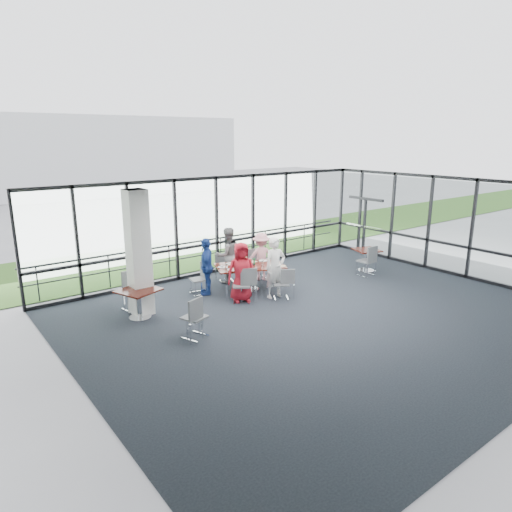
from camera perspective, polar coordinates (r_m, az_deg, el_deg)
floor at (r=11.85m, az=8.51°, el=-7.46°), size 12.00×10.00×0.02m
ceiling at (r=11.05m, az=9.14°, el=8.14°), size 12.00×10.00×0.04m
wall_left at (r=8.31m, az=-21.50°, el=-6.26°), size 0.10×10.00×3.20m
curtain_wall_back at (r=15.14m, az=-4.93°, el=3.88°), size 12.00×0.10×3.20m
curtain_wall_right at (r=16.14m, az=23.82°, el=3.35°), size 0.10×10.00×3.20m
exit_door at (r=18.29m, az=13.39°, el=3.65°), size 0.12×1.60×2.10m
structural_column at (r=11.77m, az=-14.48°, el=0.33°), size 0.50×0.50×3.20m
apron at (r=19.79m, az=-12.66°, el=1.35°), size 80.00×70.00×0.02m
grass_strip at (r=18.03m, az=-9.97°, el=0.29°), size 80.00×5.00×0.01m
hangar_main at (r=41.36m, az=-21.03°, el=11.76°), size 24.00×10.00×6.00m
guard_rail at (r=15.88m, az=-6.01°, el=0.29°), size 12.00×0.06×0.06m
main_table at (r=13.47m, az=-0.78°, el=-1.67°), size 2.26×1.76×0.75m
side_table_left at (r=11.74m, az=-14.46°, el=-4.61°), size 1.13×1.13×0.75m
side_table_right at (r=15.83m, az=13.67°, el=0.35°), size 0.99×0.99×0.75m
diner_near_left at (r=12.51m, az=-1.84°, el=-2.02°), size 0.95×0.78×1.66m
diner_near_right at (r=12.79m, az=2.40°, el=-1.48°), size 0.70×0.56×1.73m
diner_far_left at (r=14.13m, az=-3.57°, el=0.10°), size 0.91×0.63×1.74m
diner_far_right at (r=14.39m, az=0.64°, el=-0.07°), size 1.11×0.88×1.52m
diner_end at (r=13.15m, az=-6.19°, el=-1.27°), size 0.97×1.10×1.66m
chair_main_nl at (r=12.51m, az=-1.84°, el=-3.70°), size 0.65×0.65×0.96m
chair_main_nr at (r=12.82m, az=3.16°, el=-3.51°), size 0.58×0.58×0.85m
chair_main_fl at (r=14.37m, az=-3.78°, el=-1.50°), size 0.52×0.52×0.85m
chair_main_fr at (r=14.57m, az=0.44°, el=-1.08°), size 0.56×0.56×0.93m
chair_main_end at (r=13.26m, az=-7.22°, el=-2.92°), size 0.50×0.50×0.88m
chair_spare_la at (r=10.44m, az=-7.70°, el=-7.60°), size 0.61×0.61×0.98m
chair_spare_lb at (r=12.39m, az=-15.17°, el=-4.32°), size 0.55×0.55×1.00m
chair_spare_r at (r=15.30m, az=13.64°, el=-0.62°), size 0.49×0.49×0.99m
plate_nl at (r=13.01m, az=-3.02°, el=-1.70°), size 0.28×0.28×0.01m
plate_nr at (r=13.26m, az=1.99°, el=-1.37°), size 0.28×0.28×0.01m
plate_fl at (r=13.60m, az=-3.31°, el=-0.98°), size 0.26×0.26×0.01m
plate_fr at (r=13.92m, az=0.85°, el=-0.59°), size 0.25×0.25×0.01m
plate_end at (r=13.26m, az=-4.25°, el=-1.40°), size 0.27×0.27×0.01m
tumbler_a at (r=13.15m, az=-1.48°, el=-1.20°), size 0.08×0.08×0.15m
tumbler_b at (r=13.36m, az=0.80°, el=-0.98°), size 0.07×0.07×0.14m
tumbler_c at (r=13.67m, az=-0.63°, el=-0.61°), size 0.07×0.07×0.14m
tumbler_d at (r=13.07m, az=-3.72°, el=-1.34°), size 0.07×0.07×0.15m
menu_a at (r=12.95m, az=-0.77°, el=-1.78°), size 0.38×0.33×0.00m
menu_b at (r=13.40m, az=3.15°, el=-1.25°), size 0.33×0.30×0.00m
menu_c at (r=13.82m, az=-0.49°, el=-0.73°), size 0.31×0.23×0.00m
condiment_caddy at (r=13.46m, az=-0.41°, el=-1.07°), size 0.10×0.07×0.04m
ketchup_bottle at (r=13.51m, az=-0.87°, el=-0.70°), size 0.06×0.06×0.18m
green_bottle at (r=13.49m, az=-0.22°, el=-0.68°), size 0.05×0.05×0.20m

